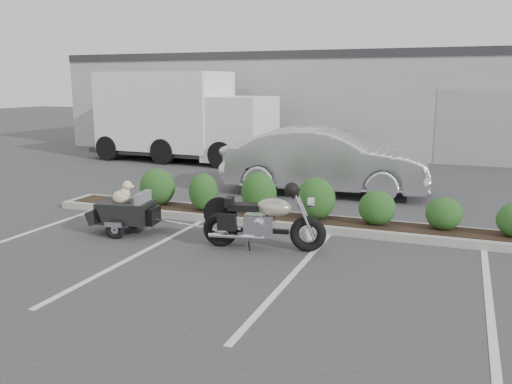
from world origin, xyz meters
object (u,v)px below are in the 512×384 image
(sedan, at_px, (325,161))
(delivery_truck, at_px, (183,119))
(motorcycle, at_px, (263,221))
(dumpster, at_px, (315,148))
(pet_trailer, at_px, (125,211))

(sedan, xyz_separation_m, delivery_truck, (-6.30, 4.08, 0.68))
(motorcycle, distance_m, dumpster, 9.80)
(delivery_truck, bearing_deg, sedan, -29.70)
(dumpster, bearing_deg, pet_trailer, -88.64)
(pet_trailer, bearing_deg, dumpster, 73.72)
(dumpster, distance_m, delivery_truck, 4.95)
(pet_trailer, distance_m, dumpster, 9.72)
(motorcycle, relative_size, dumpster, 1.07)
(motorcycle, height_order, pet_trailer, motorcycle)
(motorcycle, xyz_separation_m, delivery_truck, (-6.47, 9.12, 1.04))
(dumpster, height_order, delivery_truck, delivery_truck)
(dumpster, bearing_deg, motorcycle, -72.23)
(pet_trailer, height_order, dumpster, dumpster)
(pet_trailer, xyz_separation_m, delivery_truck, (-3.68, 9.10, 1.10))
(dumpster, relative_size, delivery_truck, 0.28)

